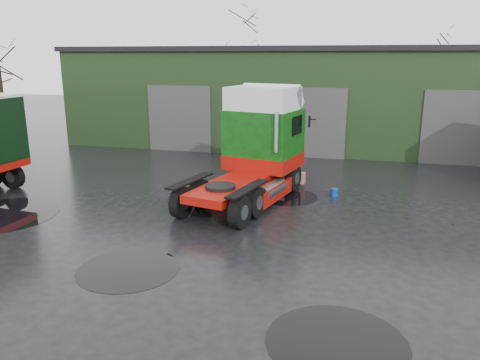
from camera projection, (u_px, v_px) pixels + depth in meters
name	position (u px, v px, depth m)	size (l,w,h in m)	color
ground	(199.00, 244.00, 14.69)	(100.00, 100.00, 0.00)	black
warehouse	(320.00, 95.00, 32.15)	(32.40, 12.40, 6.30)	black
hero_tractor	(242.00, 147.00, 18.25)	(3.11, 7.34, 4.56)	#0C440D
wash_bucket	(334.00, 192.00, 19.74)	(0.34, 0.34, 0.32)	#0733A5
tree_left	(0.00, 81.00, 28.86)	(4.40, 4.40, 8.50)	black
tree_back_a	(242.00, 67.00, 43.00)	(4.40, 4.40, 9.50)	black
tree_back_b	(426.00, 80.00, 39.48)	(4.40, 4.40, 7.50)	black
puddle_0	(128.00, 269.00, 12.98)	(2.86, 2.86, 0.01)	black
puddle_1	(286.00, 196.00, 19.68)	(2.62, 2.62, 0.01)	black
puddle_4	(337.00, 342.00, 9.67)	(2.97, 2.97, 0.01)	black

